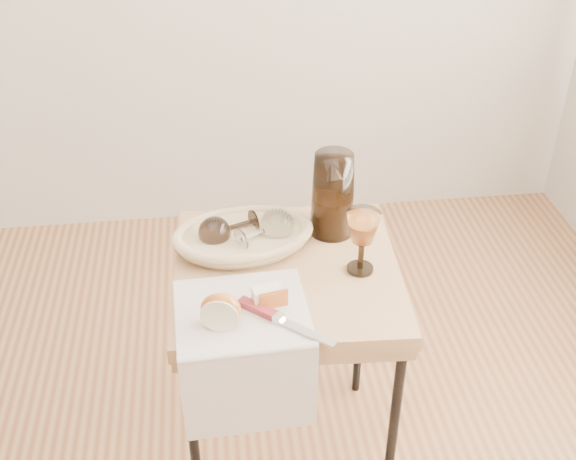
{
  "coord_description": "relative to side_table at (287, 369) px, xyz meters",
  "views": [
    {
      "loc": [
        0.3,
        -0.85,
        1.7
      ],
      "look_at": [
        0.46,
        0.47,
        0.79
      ],
      "focal_mm": 44.69,
      "sensor_mm": 36.0,
      "label": 1
    }
  ],
  "objects": [
    {
      "name": "table_knife",
      "position": [
        -0.03,
        -0.2,
        0.35
      ],
      "size": [
        0.2,
        0.18,
        0.02
      ],
      "primitive_type": null,
      "rotation": [
        0.0,
        0.0,
        -0.72
      ],
      "color": "silver",
      "rests_on": "tea_towel"
    },
    {
      "name": "apple_wedge",
      "position": [
        -0.06,
        -0.13,
        0.36
      ],
      "size": [
        0.07,
        0.05,
        0.04
      ],
      "primitive_type": "cube",
      "rotation": [
        0.0,
        0.0,
        0.2
      ],
      "color": "beige",
      "rests_on": "tea_towel"
    },
    {
      "name": "pitcher",
      "position": [
        0.13,
        0.14,
        0.45
      ],
      "size": [
        0.21,
        0.26,
        0.26
      ],
      "primitive_type": null,
      "rotation": [
        0.0,
        0.0,
        0.25
      ],
      "color": "black",
      "rests_on": "side_table"
    },
    {
      "name": "goblet_lying_b",
      "position": [
        -0.05,
        0.08,
        0.39
      ],
      "size": [
        0.16,
        0.14,
        0.09
      ],
      "primitive_type": null,
      "rotation": [
        0.0,
        0.0,
        0.51
      ],
      "color": "white",
      "rests_on": "bread_basket"
    },
    {
      "name": "tea_towel",
      "position": [
        -0.12,
        -0.15,
        0.34
      ],
      "size": [
        0.3,
        0.27,
        0.01
      ],
      "primitive_type": "cube",
      "rotation": [
        0.0,
        0.0,
        0.04
      ],
      "color": "silver",
      "rests_on": "side_table"
    },
    {
      "name": "wine_goblet",
      "position": [
        0.17,
        -0.03,
        0.42
      ],
      "size": [
        0.1,
        0.1,
        0.16
      ],
      "primitive_type": null,
      "rotation": [
        0.0,
        0.0,
        0.39
      ],
      "color": "white",
      "rests_on": "side_table"
    },
    {
      "name": "goblet_lying_a",
      "position": [
        -0.12,
        0.11,
        0.39
      ],
      "size": [
        0.15,
        0.12,
        0.08
      ],
      "primitive_type": null,
      "rotation": [
        0.0,
        0.0,
        3.52
      ],
      "color": "#3A2921",
      "rests_on": "bread_basket"
    },
    {
      "name": "apple_half",
      "position": [
        -0.16,
        -0.19,
        0.38
      ],
      "size": [
        0.09,
        0.06,
        0.08
      ],
      "primitive_type": "ellipsoid",
      "rotation": [
        0.0,
        0.0,
        -0.2
      ],
      "color": "red",
      "rests_on": "tea_towel"
    },
    {
      "name": "bread_basket",
      "position": [
        -0.1,
        0.09,
        0.36
      ],
      "size": [
        0.33,
        0.25,
        0.05
      ],
      "primitive_type": null,
      "rotation": [
        0.0,
        0.0,
        0.12
      ],
      "color": "#957352",
      "rests_on": "side_table"
    },
    {
      "name": "side_table",
      "position": [
        0.0,
        0.0,
        0.0
      ],
      "size": [
        0.56,
        0.56,
        0.67
      ],
      "primitive_type": null,
      "rotation": [
        0.0,
        0.0,
        -0.05
      ],
      "color": "brown",
      "rests_on": "floor"
    }
  ]
}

